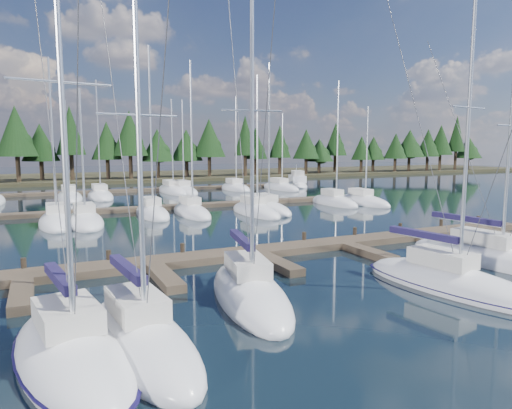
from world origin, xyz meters
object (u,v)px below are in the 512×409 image
front_sailboat_5 (491,259)px  motor_yacht_right (297,184)px  front_sailboat_1 (72,354)px  front_sailboat_4 (449,283)px  front_sailboat_2 (141,339)px  main_dock (259,254)px  front_sailboat_3 (249,293)px

front_sailboat_5 → motor_yacht_right: 49.61m
front_sailboat_5 → front_sailboat_1: bearing=-173.1°
front_sailboat_1 → front_sailboat_4: (15.61, 0.32, 0.00)m
front_sailboat_5 → front_sailboat_4: bearing=-158.4°
front_sailboat_2 → front_sailboat_5: size_ratio=0.97×
front_sailboat_5 → front_sailboat_2: bearing=-172.8°
main_dock → front_sailboat_3: 7.16m
front_sailboat_4 → motor_yacht_right: size_ratio=1.61×
front_sailboat_1 → front_sailboat_5: front_sailboat_1 is taller
front_sailboat_1 → motor_yacht_right: bearing=53.4°
front_sailboat_1 → front_sailboat_4: 15.61m
main_dock → front_sailboat_3: size_ratio=3.16×
front_sailboat_1 → front_sailboat_2: 2.03m
front_sailboat_3 → front_sailboat_5: size_ratio=1.04×
front_sailboat_4 → front_sailboat_5: size_ratio=1.07×
front_sailboat_3 → front_sailboat_5: (14.28, -0.31, -0.01)m
motor_yacht_right → front_sailboat_1: bearing=-126.6°
front_sailboat_3 → front_sailboat_4: size_ratio=0.97×
main_dock → front_sailboat_4: 10.21m
front_sailboat_4 → front_sailboat_5: (5.70, 2.25, -0.01)m
main_dock → front_sailboat_2: 12.37m
front_sailboat_3 → front_sailboat_1: bearing=-157.7°
front_sailboat_1 → front_sailboat_5: bearing=6.9°
front_sailboat_1 → motor_yacht_right: front_sailboat_1 is taller
main_dock → front_sailboat_1: size_ratio=3.04×
front_sailboat_4 → main_dock: bearing=120.1°
main_dock → front_sailboat_5: size_ratio=3.28×
front_sailboat_3 → motor_yacht_right: bearing=57.4°
main_dock → motor_yacht_right: size_ratio=4.93×
front_sailboat_2 → front_sailboat_4: 13.59m
front_sailboat_1 → front_sailboat_2: front_sailboat_1 is taller
front_sailboat_3 → motor_yacht_right: front_sailboat_3 is taller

